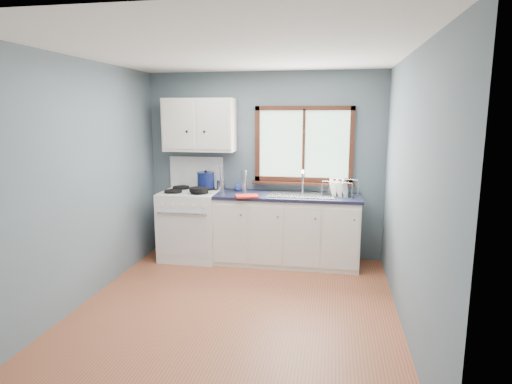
% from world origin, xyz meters
% --- Properties ---
extents(floor, '(3.20, 3.60, 0.02)m').
position_xyz_m(floor, '(0.00, 0.00, -0.01)').
color(floor, '#A35637').
rests_on(floor, ground).
extents(ceiling, '(3.20, 3.60, 0.02)m').
position_xyz_m(ceiling, '(0.00, 0.00, 2.51)').
color(ceiling, white).
rests_on(ceiling, wall_back).
extents(wall_back, '(3.20, 0.02, 2.50)m').
position_xyz_m(wall_back, '(0.00, 1.81, 1.25)').
color(wall_back, slate).
rests_on(wall_back, ground).
extents(wall_front, '(3.20, 0.02, 2.50)m').
position_xyz_m(wall_front, '(0.00, -1.81, 1.25)').
color(wall_front, slate).
rests_on(wall_front, ground).
extents(wall_left, '(0.02, 3.60, 2.50)m').
position_xyz_m(wall_left, '(-1.61, 0.00, 1.25)').
color(wall_left, slate).
rests_on(wall_left, ground).
extents(wall_right, '(0.02, 3.60, 2.50)m').
position_xyz_m(wall_right, '(1.61, 0.00, 1.25)').
color(wall_right, slate).
rests_on(wall_right, ground).
extents(gas_range, '(0.76, 0.69, 1.36)m').
position_xyz_m(gas_range, '(-0.95, 1.47, 0.49)').
color(gas_range, white).
rests_on(gas_range, floor).
extents(base_cabinets, '(1.85, 0.60, 0.88)m').
position_xyz_m(base_cabinets, '(0.36, 1.49, 0.41)').
color(base_cabinets, white).
rests_on(base_cabinets, floor).
extents(countertop, '(1.89, 0.64, 0.04)m').
position_xyz_m(countertop, '(0.36, 1.49, 0.90)').
color(countertop, black).
rests_on(countertop, base_cabinets).
extents(sink, '(0.84, 0.46, 0.44)m').
position_xyz_m(sink, '(0.54, 1.49, 0.86)').
color(sink, silver).
rests_on(sink, countertop).
extents(window, '(1.36, 0.10, 1.03)m').
position_xyz_m(window, '(0.54, 1.77, 1.48)').
color(window, '#9EC6A8').
rests_on(window, wall_back).
extents(upper_cabinets, '(0.95, 0.35, 0.70)m').
position_xyz_m(upper_cabinets, '(-0.85, 1.63, 1.80)').
color(upper_cabinets, white).
rests_on(upper_cabinets, wall_back).
extents(skillet, '(0.38, 0.27, 0.05)m').
position_xyz_m(skillet, '(-0.77, 1.30, 0.98)').
color(skillet, black).
rests_on(skillet, gas_range).
extents(stockpot, '(0.27, 0.27, 0.23)m').
position_xyz_m(stockpot, '(-0.77, 1.62, 1.06)').
color(stockpot, '#0D1747').
rests_on(stockpot, gas_range).
extents(utensil_crock, '(0.12, 0.12, 0.36)m').
position_xyz_m(utensil_crock, '(-0.56, 1.64, 0.99)').
color(utensil_crock, silver).
rests_on(utensil_crock, countertop).
extents(thermos, '(0.07, 0.07, 0.29)m').
position_xyz_m(thermos, '(-0.24, 1.59, 1.07)').
color(thermos, silver).
rests_on(thermos, countertop).
extents(soap_bottle, '(0.11, 0.11, 0.23)m').
position_xyz_m(soap_bottle, '(-0.32, 1.63, 1.03)').
color(soap_bottle, '#2D49B1').
rests_on(soap_bottle, countertop).
extents(dish_towel, '(0.33, 0.28, 0.02)m').
position_xyz_m(dish_towel, '(-0.13, 1.24, 0.93)').
color(dish_towel, red).
rests_on(dish_towel, countertop).
extents(dish_rack, '(0.48, 0.42, 0.21)m').
position_xyz_m(dish_rack, '(1.02, 1.54, 0.98)').
color(dish_rack, silver).
rests_on(dish_rack, countertop).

